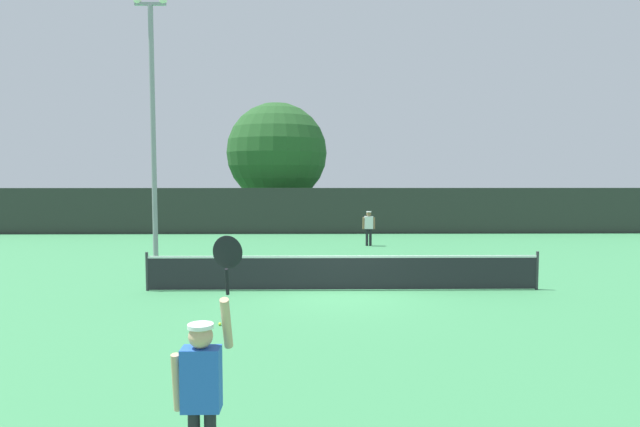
{
  "coord_description": "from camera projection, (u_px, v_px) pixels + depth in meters",
  "views": [
    {
      "loc": [
        -0.84,
        -14.43,
        3.16
      ],
      "look_at": [
        -0.58,
        4.09,
        1.84
      ],
      "focal_mm": 29.61,
      "sensor_mm": 36.0,
      "label": 1
    }
  ],
  "objects": [
    {
      "name": "ground_plane",
      "position": [
        343.0,
        290.0,
        14.62
      ],
      "size": [
        120.0,
        120.0,
        0.0
      ],
      "primitive_type": "plane",
      "color": "#387F4C"
    },
    {
      "name": "tennis_net",
      "position": [
        343.0,
        272.0,
        14.59
      ],
      "size": [
        10.9,
        0.08,
        1.07
      ],
      "color": "#232328",
      "rests_on": "ground"
    },
    {
      "name": "perimeter_fence",
      "position": [
        328.0,
        211.0,
        28.92
      ],
      "size": [
        38.47,
        0.12,
        2.51
      ],
      "primitive_type": "cube",
      "color": "#2D332D",
      "rests_on": "ground"
    },
    {
      "name": "player_serving",
      "position": [
        203.0,
        381.0,
        5.2
      ],
      "size": [
        0.67,
        0.4,
        2.57
      ],
      "color": "blue",
      "rests_on": "ground"
    },
    {
      "name": "player_receiving",
      "position": [
        369.0,
        225.0,
        23.84
      ],
      "size": [
        0.57,
        0.23,
        1.56
      ],
      "rotation": [
        0.0,
        0.0,
        3.14
      ],
      "color": "white",
      "rests_on": "ground"
    },
    {
      "name": "tennis_ball",
      "position": [
        220.0,
        324.0,
        11.14
      ],
      "size": [
        0.07,
        0.07,
        0.07
      ],
      "primitive_type": "sphere",
      "color": "#CCE033",
      "rests_on": "ground"
    },
    {
      "name": "light_pole",
      "position": [
        153.0,
        115.0,
        18.8
      ],
      "size": [
        1.18,
        0.28,
        9.47
      ],
      "color": "gray",
      "rests_on": "ground"
    },
    {
      "name": "large_tree",
      "position": [
        277.0,
        153.0,
        32.74
      ],
      "size": [
        6.2,
        6.2,
        7.7
      ],
      "color": "brown",
      "rests_on": "ground"
    },
    {
      "name": "parked_car_near",
      "position": [
        279.0,
        210.0,
        37.32
      ],
      "size": [
        2.15,
        4.31,
        1.69
      ],
      "rotation": [
        0.0,
        0.0,
        0.06
      ],
      "color": "black",
      "rests_on": "ground"
    },
    {
      "name": "parked_car_mid",
      "position": [
        355.0,
        213.0,
        33.95
      ],
      "size": [
        2.48,
        4.43,
        1.69
      ],
      "rotation": [
        0.0,
        0.0,
        -0.14
      ],
      "color": "black",
      "rests_on": "ground"
    },
    {
      "name": "parked_car_far",
      "position": [
        463.0,
        210.0,
        37.27
      ],
      "size": [
        2.38,
        4.39,
        1.69
      ],
      "rotation": [
        0.0,
        0.0,
        0.12
      ],
      "color": "navy",
      "rests_on": "ground"
    }
  ]
}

